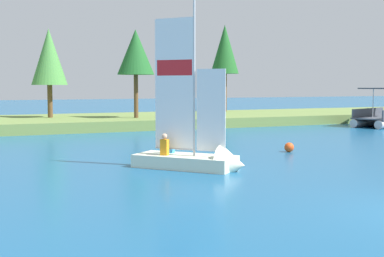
{
  "coord_description": "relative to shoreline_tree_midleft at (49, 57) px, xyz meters",
  "views": [
    {
      "loc": [
        -10.14,
        -8.57,
        3.07
      ],
      "look_at": [
        -1.45,
        11.76,
        1.2
      ],
      "focal_mm": 48.79,
      "sensor_mm": 36.0,
      "label": 1
    }
  ],
  "objects": [
    {
      "name": "shore_bank",
      "position": [
        4.79,
        -0.6,
        -4.66
      ],
      "size": [
        80.0,
        10.39,
        0.7
      ],
      "primitive_type": "cube",
      "color": "olive",
      "rests_on": "ground"
    },
    {
      "name": "shoreline_tree_midleft",
      "position": [
        0.0,
        0.0,
        0.0
      ],
      "size": [
        2.54,
        2.54,
        6.35
      ],
      "color": "brown",
      "rests_on": "shore_bank"
    },
    {
      "name": "shoreline_tree_centre",
      "position": [
        5.57,
        -2.82,
        0.31
      ],
      "size": [
        2.62,
        2.62,
        6.25
      ],
      "color": "brown",
      "rests_on": "shore_bank"
    },
    {
      "name": "shoreline_tree_midright",
      "position": [
        15.4,
        2.73,
        1.08
      ],
      "size": [
        2.48,
        2.48,
        7.58
      ],
      "color": "brown",
      "rests_on": "shore_bank"
    },
    {
      "name": "sailboat",
      "position": [
        2.34,
        -21.35,
        -4.54
      ],
      "size": [
        3.88,
        4.09,
        6.79
      ],
      "rotation": [
        0.0,
        0.0,
        -0.84
      ],
      "color": "silver",
      "rests_on": "ground"
    },
    {
      "name": "pontoon_boat",
      "position": [
        22.48,
        -8.93,
        -4.32
      ],
      "size": [
        5.66,
        4.14,
        2.83
      ],
      "rotation": [
        0.0,
        0.0,
        0.37
      ],
      "color": "#B2B2B7",
      "rests_on": "ground"
    },
    {
      "name": "channel_buoy",
      "position": [
        7.99,
        -18.54,
        -4.79
      ],
      "size": [
        0.44,
        0.44,
        0.44
      ],
      "primitive_type": "sphere",
      "color": "#E54C19",
      "rests_on": "ground"
    }
  ]
}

